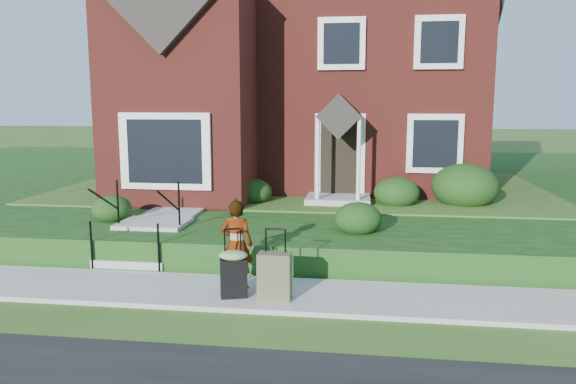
% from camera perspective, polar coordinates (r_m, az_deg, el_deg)
% --- Properties ---
extents(ground, '(120.00, 120.00, 0.00)m').
position_cam_1_polar(ground, '(9.41, -4.00, -10.45)').
color(ground, '#2D5119').
rests_on(ground, ground).
extents(sidewalk, '(60.00, 1.60, 0.08)m').
position_cam_1_polar(sidewalk, '(9.39, -4.00, -10.22)').
color(sidewalk, '#9E9B93').
rests_on(sidewalk, ground).
extents(terrace, '(44.00, 20.00, 0.60)m').
position_cam_1_polar(terrace, '(19.89, 13.95, 0.65)').
color(terrace, '#14350E').
rests_on(terrace, ground).
extents(walkway, '(1.20, 6.00, 0.06)m').
position_cam_1_polar(walkway, '(14.56, -9.66, -0.94)').
color(walkway, '#9E9B93').
rests_on(walkway, terrace).
extents(main_house, '(10.40, 10.20, 9.40)m').
position_cam_1_polar(main_house, '(18.51, 1.45, 15.71)').
color(main_house, maroon).
rests_on(main_house, terrace).
extents(front_steps, '(1.40, 2.02, 1.50)m').
position_cam_1_polar(front_steps, '(11.68, -14.27, -4.38)').
color(front_steps, '#9E9B93').
rests_on(front_steps, ground).
extents(foundation_shrubs, '(9.89, 4.67, 1.16)m').
position_cam_1_polar(foundation_shrubs, '(13.88, 2.20, 0.65)').
color(foundation_shrubs, black).
rests_on(foundation_shrubs, terrace).
extents(woman, '(0.55, 0.37, 1.49)m').
position_cam_1_polar(woman, '(9.34, -5.24, -5.31)').
color(woman, '#999999').
rests_on(woman, sidewalk).
extents(suitcase_black, '(0.55, 0.50, 1.11)m').
position_cam_1_polar(suitcase_black, '(9.00, -5.56, -7.98)').
color(suitcase_black, black).
rests_on(suitcase_black, sidewalk).
extents(suitcase_olive, '(0.52, 0.30, 1.12)m').
position_cam_1_polar(suitcase_olive, '(8.88, -1.36, -8.54)').
color(suitcase_olive, brown).
rests_on(suitcase_olive, sidewalk).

